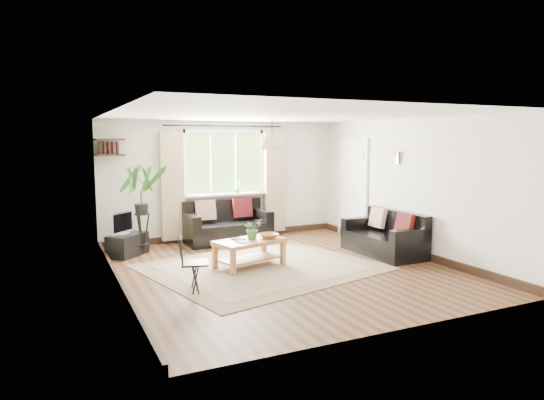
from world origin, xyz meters
name	(u,v)px	position (x,y,z in m)	size (l,w,h in m)	color
floor	(283,269)	(0.00, 0.00, 0.00)	(5.50, 5.50, 0.00)	#331811
ceiling	(283,115)	(0.00, 0.00, 2.40)	(5.50, 5.50, 0.00)	white
wall_back	(224,180)	(0.00, 2.75, 1.20)	(5.00, 0.02, 2.40)	silver
wall_front	(400,220)	(0.00, -2.75, 1.20)	(5.00, 0.02, 2.40)	silver
wall_left	(115,202)	(-2.50, 0.00, 1.20)	(0.02, 5.50, 2.40)	silver
wall_right	(410,187)	(2.50, 0.00, 1.20)	(0.02, 5.50, 2.40)	silver
rug	(262,267)	(-0.27, 0.21, 0.01)	(3.34, 2.86, 0.02)	#BBAB91
window	(224,163)	(0.00, 2.71, 1.55)	(2.50, 0.16, 2.16)	white
door	(353,189)	(2.47, 1.70, 1.00)	(0.06, 0.96, 2.06)	silver
corner_shelf	(110,147)	(-2.25, 2.50, 1.89)	(0.50, 0.50, 0.34)	black
pendant_lamp	(272,138)	(0.00, 0.40, 2.05)	(0.36, 0.36, 0.54)	beige
wall_sconce	(396,156)	(2.43, 0.30, 1.74)	(0.12, 0.12, 0.28)	beige
sofa_back	(227,223)	(-0.10, 2.27, 0.39)	(1.67, 0.83, 0.79)	black
sofa_right	(384,234)	(2.05, 0.12, 0.36)	(0.77, 1.54, 0.73)	black
coffee_table	(249,253)	(-0.43, 0.32, 0.22)	(1.09, 0.59, 0.45)	olive
table_plant	(252,229)	(-0.35, 0.39, 0.61)	(0.29, 0.25, 0.32)	#3A6E2C
bowl	(269,236)	(-0.10, 0.31, 0.48)	(0.30, 0.30, 0.07)	olive
book_a	(239,243)	(-0.68, 0.16, 0.45)	(0.15, 0.20, 0.02)	silver
book_b	(234,240)	(-0.67, 0.38, 0.46)	(0.16, 0.22, 0.02)	brown
tv_stand	(127,245)	(-2.08, 1.94, 0.19)	(0.72, 0.40, 0.39)	black
tv	(122,222)	(-2.16, 1.94, 0.60)	(0.55, 0.18, 0.42)	#A5A5AA
palm_stand	(142,210)	(-1.82, 1.94, 0.80)	(0.62, 0.62, 1.59)	black
folding_chair	(195,264)	(-1.58, -0.54, 0.38)	(0.39, 0.39, 0.75)	black
sill_plant	(237,187)	(0.25, 2.63, 1.06)	(0.14, 0.10, 0.27)	#2D6023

